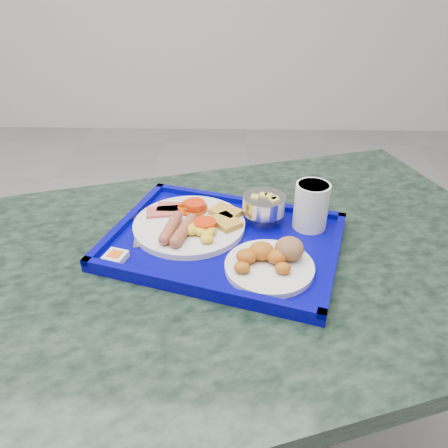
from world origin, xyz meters
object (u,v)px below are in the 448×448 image
(bread_plate, at_px, (271,260))
(juice_cup, at_px, (311,204))
(table, at_px, (238,322))
(main_plate, at_px, (192,223))
(tray, at_px, (224,242))
(fruit_bowl, at_px, (264,205))

(bread_plate, relative_size, juice_cup, 1.66)
(bread_plate, bearing_deg, juice_cup, 58.34)
(table, distance_m, main_plate, 0.26)
(tray, distance_m, main_plate, 0.09)
(main_plate, bearing_deg, fruit_bowl, 12.39)
(tray, distance_m, fruit_bowl, 0.13)
(bread_plate, height_order, juice_cup, juice_cup)
(bread_plate, distance_m, fruit_bowl, 0.17)
(table, height_order, main_plate, main_plate)
(juice_cup, bearing_deg, main_plate, -176.29)
(main_plate, distance_m, fruit_bowl, 0.17)
(table, distance_m, juice_cup, 0.33)
(table, xyz_separation_m, juice_cup, (0.16, 0.09, 0.27))
(bread_plate, bearing_deg, tray, 135.06)
(main_plate, xyz_separation_m, juice_cup, (0.26, 0.02, 0.04))
(table, height_order, juice_cup, juice_cup)
(tray, distance_m, juice_cup, 0.21)
(table, bearing_deg, tray, 139.44)
(tray, height_order, bread_plate, bread_plate)
(tray, bearing_deg, main_plate, 149.44)
(bread_plate, bearing_deg, main_plate, 140.61)
(table, xyz_separation_m, bread_plate, (0.06, -0.07, 0.23))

